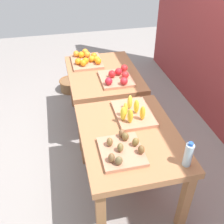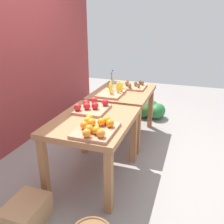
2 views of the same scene
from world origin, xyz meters
TOP-DOWN VIEW (x-y plane):
  - ground_plane at (0.00, 0.00)m, footprint 8.00×8.00m
  - display_table_left at (-0.56, 0.00)m, footprint 1.04×0.80m
  - display_table_right at (0.56, 0.00)m, footprint 1.04×0.80m
  - orange_bin at (-0.84, -0.15)m, footprint 0.45×0.36m
  - apple_bin at (-0.33, 0.11)m, footprint 0.42×0.35m
  - banana_crate at (0.33, 0.09)m, footprint 0.44×0.32m
  - kiwi_bin at (0.76, -0.12)m, footprint 0.36×0.32m
  - water_bottle at (0.97, 0.30)m, footprint 0.06×0.06m
  - wicker_basket at (-1.44, -0.35)m, footprint 0.33×0.33m
  - cardboard_produce_box at (-1.39, 0.30)m, footprint 0.40×0.30m

SIDE VIEW (x-z plane):
  - ground_plane at x=0.00m, z-range 0.00..0.00m
  - wicker_basket at x=-1.44m, z-range 0.01..0.18m
  - cardboard_produce_box at x=-1.39m, z-range 0.00..0.22m
  - display_table_left at x=-0.56m, z-range 0.26..0.98m
  - display_table_right at x=0.56m, z-range 0.26..0.98m
  - kiwi_bin at x=0.76m, z-range 0.70..0.81m
  - apple_bin at x=-0.33m, z-range 0.71..0.82m
  - banana_crate at x=0.33m, z-range 0.68..0.85m
  - orange_bin at x=-0.84m, z-range 0.71..0.82m
  - water_bottle at x=0.97m, z-range 0.72..0.92m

